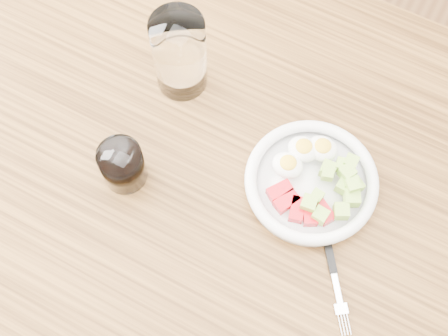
% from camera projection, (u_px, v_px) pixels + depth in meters
% --- Properties ---
extents(ground, '(4.00, 4.00, 0.00)m').
position_uv_depth(ground, '(226.00, 286.00, 1.70)').
color(ground, brown).
rests_on(ground, ground).
extents(dining_table, '(1.50, 0.90, 0.77)m').
position_uv_depth(dining_table, '(226.00, 204.00, 1.09)').
color(dining_table, brown).
rests_on(dining_table, ground).
extents(bowl, '(0.21, 0.21, 0.05)m').
position_uv_depth(bowl, '(312.00, 180.00, 0.98)').
color(bowl, white).
rests_on(bowl, dining_table).
extents(fork, '(0.11, 0.15, 0.01)m').
position_uv_depth(fork, '(331.00, 262.00, 0.94)').
color(fork, black).
rests_on(fork, dining_table).
extents(water_glass, '(0.09, 0.09, 0.16)m').
position_uv_depth(water_glass, '(180.00, 54.00, 1.00)').
color(water_glass, white).
rests_on(water_glass, dining_table).
extents(coffee_glass, '(0.07, 0.07, 0.08)m').
position_uv_depth(coffee_glass, '(123.00, 165.00, 0.97)').
color(coffee_glass, white).
rests_on(coffee_glass, dining_table).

